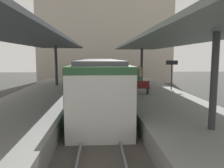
# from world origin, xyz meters

# --- Properties ---
(ground_plane) EXTENTS (80.00, 80.00, 0.00)m
(ground_plane) POSITION_xyz_m (0.00, 0.00, 0.00)
(ground_plane) COLOR #383835
(platform_left) EXTENTS (4.40, 28.00, 1.00)m
(platform_left) POSITION_xyz_m (-3.80, 0.00, 0.50)
(platform_left) COLOR gray
(platform_left) RESTS_ON ground_plane
(platform_right) EXTENTS (4.40, 28.00, 1.00)m
(platform_right) POSITION_xyz_m (3.80, 0.00, 0.50)
(platform_right) COLOR gray
(platform_right) RESTS_ON ground_plane
(track_ballast) EXTENTS (3.20, 28.00, 0.20)m
(track_ballast) POSITION_xyz_m (0.00, 0.00, 0.10)
(track_ballast) COLOR #4C4742
(track_ballast) RESTS_ON ground_plane
(rail_near_side) EXTENTS (0.08, 28.00, 0.14)m
(rail_near_side) POSITION_xyz_m (-0.72, 0.00, 0.27)
(rail_near_side) COLOR slate
(rail_near_side) RESTS_ON track_ballast
(rail_far_side) EXTENTS (0.08, 28.00, 0.14)m
(rail_far_side) POSITION_xyz_m (0.72, 0.00, 0.27)
(rail_far_side) COLOR slate
(rail_far_side) RESTS_ON track_ballast
(commuter_train) EXTENTS (2.78, 15.70, 3.10)m
(commuter_train) POSITION_xyz_m (0.00, 3.71, 1.73)
(commuter_train) COLOR #2D5633
(commuter_train) RESTS_ON track_ballast
(canopy_left) EXTENTS (4.18, 21.00, 3.55)m
(canopy_left) POSITION_xyz_m (-3.80, 1.40, 4.43)
(canopy_left) COLOR #333335
(canopy_left) RESTS_ON platform_left
(canopy_right) EXTENTS (4.18, 21.00, 3.44)m
(canopy_right) POSITION_xyz_m (3.80, 1.40, 4.31)
(canopy_right) COLOR #333335
(canopy_right) RESTS_ON platform_right
(platform_bench) EXTENTS (1.40, 0.41, 0.86)m
(platform_bench) POSITION_xyz_m (2.65, 2.49, 1.46)
(platform_bench) COLOR black
(platform_bench) RESTS_ON platform_right
(platform_sign) EXTENTS (0.90, 0.08, 2.21)m
(platform_sign) POSITION_xyz_m (5.50, 4.51, 2.62)
(platform_sign) COLOR #262628
(platform_sign) RESTS_ON platform_right
(passenger_near_bench) EXTENTS (0.36, 0.36, 1.77)m
(passenger_near_bench) POSITION_xyz_m (3.31, 6.06, 1.92)
(passenger_near_bench) COLOR #386B3D
(passenger_near_bench) RESTS_ON platform_right
(passenger_mid_platform) EXTENTS (0.36, 0.36, 1.71)m
(passenger_mid_platform) POSITION_xyz_m (2.27, 3.99, 1.89)
(passenger_mid_platform) COLOR maroon
(passenger_mid_platform) RESTS_ON platform_right
(station_building_backdrop) EXTENTS (18.00, 6.00, 11.00)m
(station_building_backdrop) POSITION_xyz_m (0.88, 20.00, 5.50)
(station_building_backdrop) COLOR #A89E8E
(station_building_backdrop) RESTS_ON ground_plane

